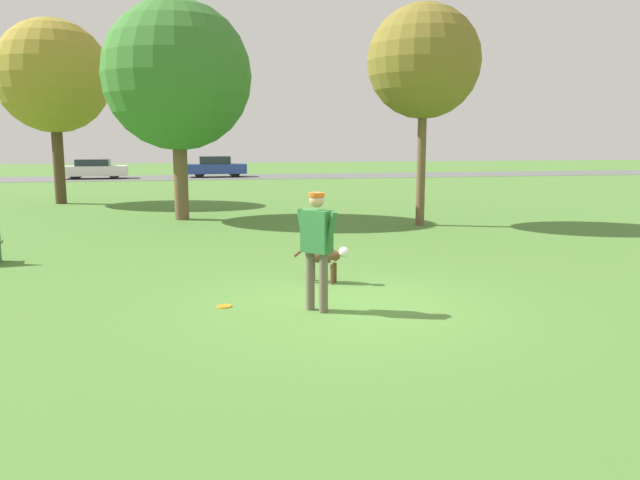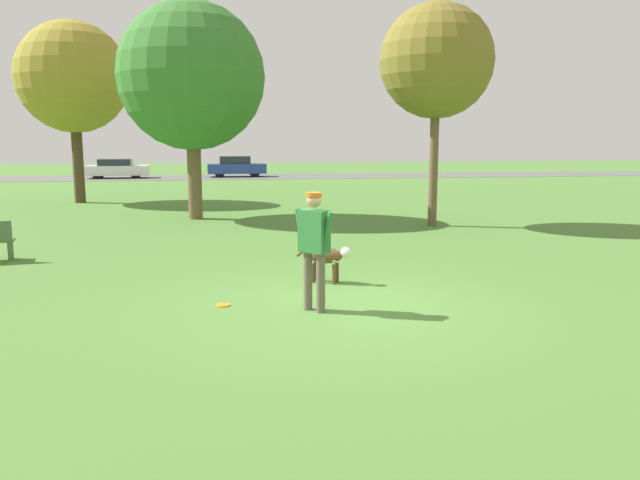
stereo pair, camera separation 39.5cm
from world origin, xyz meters
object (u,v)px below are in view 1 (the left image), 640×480
(frisbee, at_px, (224,306))
(tree_far_left, at_px, (53,77))
(dog, at_px, (325,257))
(tree_mid_center, at_px, (177,76))
(parked_car_white, at_px, (95,169))
(person, at_px, (317,241))
(parked_car_blue, at_px, (216,167))
(tree_near_right, at_px, (424,62))

(frisbee, bearing_deg, tree_far_left, 108.25)
(dog, bearing_deg, tree_far_left, 144.00)
(tree_mid_center, bearing_deg, frisbee, -85.83)
(tree_far_left, relative_size, parked_car_white, 1.76)
(person, distance_m, parked_car_blue, 33.78)
(frisbee, distance_m, tree_far_left, 18.24)
(tree_mid_center, bearing_deg, person, -79.42)
(person, relative_size, parked_car_blue, 0.44)
(person, distance_m, parked_car_white, 34.40)
(tree_far_left, distance_m, tree_mid_center, 7.63)
(dog, distance_m, tree_near_right, 8.99)
(person, height_order, tree_near_right, tree_near_right)
(person, xyz_separation_m, frisbee, (-1.32, 0.49, -1.03))
(person, distance_m, dog, 1.93)
(frisbee, relative_size, tree_near_right, 0.03)
(dog, xyz_separation_m, tree_near_right, (4.25, 6.73, 4.17))
(dog, xyz_separation_m, tree_mid_center, (-2.59, 9.46, 3.92))
(parked_car_white, bearing_deg, parked_car_blue, 0.65)
(tree_near_right, bearing_deg, person, -119.17)
(dog, height_order, tree_far_left, tree_far_left)
(tree_far_left, xyz_separation_m, tree_mid_center, (4.73, -5.97, -0.46))
(dog, relative_size, tree_mid_center, 0.14)
(tree_far_left, xyz_separation_m, tree_near_right, (11.57, -8.70, -0.21))
(tree_near_right, bearing_deg, tree_mid_center, 158.23)
(tree_mid_center, xyz_separation_m, parked_car_white, (-5.80, 22.24, -3.76))
(person, bearing_deg, parked_car_white, 151.16)
(person, bearing_deg, tree_mid_center, 148.46)
(dog, distance_m, parked_car_white, 32.79)
(dog, xyz_separation_m, tree_far_left, (-7.32, 15.43, 4.38))
(parked_car_white, bearing_deg, tree_far_left, -87.88)
(tree_far_left, xyz_separation_m, parked_car_white, (-1.07, 16.27, -4.22))
(frisbee, relative_size, tree_far_left, 0.03)
(dog, relative_size, parked_car_blue, 0.24)
(tree_far_left, relative_size, parked_car_blue, 1.78)
(parked_car_blue, bearing_deg, frisbee, -93.66)
(person, height_order, tree_mid_center, tree_mid_center)
(person, height_order, dog, person)
(tree_near_right, bearing_deg, tree_far_left, 143.06)
(parked_car_white, bearing_deg, person, -78.38)
(frisbee, xyz_separation_m, tree_mid_center, (-0.78, 10.74, 4.37))
(person, height_order, parked_car_blue, person)
(frisbee, xyz_separation_m, parked_car_blue, (1.10, 33.29, 0.68))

